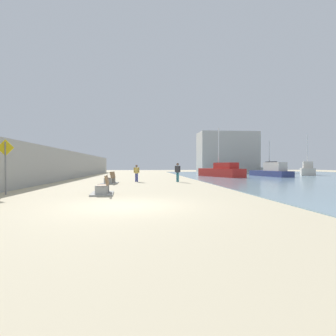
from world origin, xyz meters
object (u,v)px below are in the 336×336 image
(boat_distant, at_px, (221,171))
(bench_far, at_px, (110,181))
(person_walking, at_px, (178,171))
(boat_nearest, at_px, (271,171))
(person_standing, at_px, (137,172))
(boat_mid_bay, at_px, (307,170))
(bench_near, at_px, (103,190))
(pedestrian_sign, at_px, (5,160))
(boat_far_left, at_px, (270,169))

(boat_distant, bearing_deg, bench_far, -137.18)
(person_walking, xyz_separation_m, boat_nearest, (13.86, 10.33, -0.29))
(boat_distant, bearing_deg, boat_nearest, 2.70)
(person_standing, relative_size, boat_mid_bay, 0.24)
(boat_distant, bearing_deg, bench_near, -121.21)
(bench_far, height_order, pedestrian_sign, pedestrian_sign)
(person_walking, bearing_deg, boat_nearest, 36.70)
(boat_far_left, bearing_deg, person_walking, -129.78)
(boat_far_left, bearing_deg, boat_mid_bay, -85.43)
(bench_near, xyz_separation_m, pedestrian_sign, (-4.91, 0.33, 1.51))
(bench_far, distance_m, person_standing, 3.17)
(boat_mid_bay, height_order, boat_far_left, boat_mid_bay)
(person_walking, relative_size, pedestrian_sign, 0.61)
(person_standing, relative_size, boat_distant, 0.19)
(bench_far, bearing_deg, boat_nearest, 31.70)
(person_walking, xyz_separation_m, boat_mid_bay, (21.57, 14.55, -0.19))
(boat_distant, xyz_separation_m, boat_nearest, (6.89, 0.33, -0.03))
(bench_far, bearing_deg, pedestrian_sign, -118.67)
(bench_far, relative_size, boat_distant, 0.27)
(bench_far, bearing_deg, boat_distant, 42.82)
(boat_mid_bay, xyz_separation_m, pedestrian_sign, (-31.67, -24.27, 0.94))
(bench_far, xyz_separation_m, pedestrian_sign, (-4.34, -7.94, 1.51))
(bench_far, distance_m, boat_far_left, 37.62)
(bench_near, height_order, boat_far_left, boat_far_left)
(boat_distant, bearing_deg, boat_far_left, 47.25)
(boat_nearest, height_order, pedestrian_sign, pedestrian_sign)
(boat_distant, distance_m, boat_nearest, 6.90)
(person_standing, bearing_deg, boat_far_left, 44.98)
(boat_mid_bay, relative_size, pedestrian_sign, 2.25)
(bench_far, height_order, person_walking, person_walking)
(boat_nearest, bearing_deg, bench_far, -148.30)
(bench_far, height_order, boat_nearest, boat_nearest)
(bench_far, bearing_deg, boat_far_left, 45.21)
(bench_far, bearing_deg, boat_mid_bay, 30.87)
(bench_far, xyz_separation_m, boat_distant, (12.72, 11.79, 0.51))
(person_walking, bearing_deg, boat_mid_bay, 34.01)
(boat_distant, distance_m, boat_far_left, 20.29)
(boat_mid_bay, height_order, boat_nearest, boat_mid_bay)
(bench_near, relative_size, boat_nearest, 0.28)
(bench_near, height_order, boat_nearest, boat_nearest)
(boat_mid_bay, bearing_deg, boat_far_left, 94.57)
(boat_mid_bay, xyz_separation_m, boat_far_left, (-0.83, 10.35, 0.04))
(person_walking, xyz_separation_m, boat_distant, (6.96, 10.00, -0.26))
(person_standing, bearing_deg, pedestrian_sign, -122.11)
(person_walking, height_order, person_standing, person_walking)
(boat_distant, height_order, boat_far_left, boat_distant)
(bench_near, height_order, boat_distant, boat_distant)
(bench_far, height_order, boat_mid_bay, boat_mid_bay)
(boat_far_left, bearing_deg, pedestrian_sign, -131.69)
(person_standing, height_order, boat_nearest, boat_nearest)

